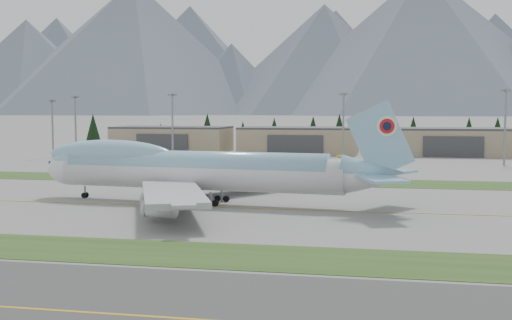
% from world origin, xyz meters
% --- Properties ---
extents(ground, '(7000.00, 7000.00, 0.00)m').
position_xyz_m(ground, '(0.00, 0.00, 0.00)').
color(ground, '#61605E').
rests_on(ground, ground).
extents(grass_strip_near, '(400.00, 14.00, 0.08)m').
position_xyz_m(grass_strip_near, '(0.00, -38.00, 0.00)').
color(grass_strip_near, '#284B1B').
rests_on(grass_strip_near, ground).
extents(grass_strip_far, '(400.00, 18.00, 0.08)m').
position_xyz_m(grass_strip_far, '(0.00, 45.00, 0.00)').
color(grass_strip_far, '#284B1B').
rests_on(grass_strip_far, ground).
extents(asphalt_taxiway, '(400.00, 32.00, 0.04)m').
position_xyz_m(asphalt_taxiway, '(0.00, -62.00, 0.00)').
color(asphalt_taxiway, '#393939').
rests_on(asphalt_taxiway, ground).
extents(taxiway_line_main, '(400.00, 0.40, 0.02)m').
position_xyz_m(taxiway_line_main, '(0.00, 0.00, 0.00)').
color(taxiway_line_main, gold).
rests_on(taxiway_line_main, ground).
extents(taxiway_line_near, '(400.00, 0.40, 0.02)m').
position_xyz_m(taxiway_line_near, '(0.00, -62.00, 0.00)').
color(taxiway_line_near, gold).
rests_on(taxiway_line_near, ground).
extents(boeing_747_freighter, '(74.79, 64.08, 19.66)m').
position_xyz_m(boeing_747_freighter, '(-16.48, 4.56, 6.48)').
color(boeing_747_freighter, silver).
rests_on(boeing_747_freighter, ground).
extents(hangar_left, '(48.00, 26.60, 10.80)m').
position_xyz_m(hangar_left, '(-70.00, 149.90, 5.39)').
color(hangar_left, gray).
rests_on(hangar_left, ground).
extents(hangar_center, '(48.00, 26.60, 10.80)m').
position_xyz_m(hangar_center, '(-15.00, 149.90, 5.39)').
color(hangar_center, gray).
rests_on(hangar_center, ground).
extents(hangar_right, '(48.00, 26.60, 10.80)m').
position_xyz_m(hangar_right, '(45.00, 149.90, 5.39)').
color(hangar_right, gray).
rests_on(hangar_right, ground).
extents(floodlight_masts, '(208.53, 10.64, 24.60)m').
position_xyz_m(floodlight_masts, '(-13.12, 108.88, 16.34)').
color(floodlight_masts, gray).
rests_on(floodlight_masts, ground).
extents(service_vehicle_a, '(3.10, 3.68, 1.19)m').
position_xyz_m(service_vehicle_a, '(-23.68, 128.66, 0.00)').
color(service_vehicle_a, white).
rests_on(service_vehicle_a, ground).
extents(service_vehicle_b, '(3.40, 2.82, 1.09)m').
position_xyz_m(service_vehicle_b, '(3.50, 127.81, 0.00)').
color(service_vehicle_b, gold).
rests_on(service_vehicle_b, ground).
extents(conifer_belt, '(274.99, 15.20, 16.17)m').
position_xyz_m(conifer_belt, '(1.81, 211.42, 7.23)').
color(conifer_belt, black).
rests_on(conifer_belt, ground).
extents(mountain_ridge_front, '(4282.08, 1282.62, 526.02)m').
position_xyz_m(mountain_ridge_front, '(-12.71, 2262.69, 236.26)').
color(mountain_ridge_front, '#464C5D').
rests_on(mountain_ridge_front, ground).
extents(mountain_ridge_rear, '(4420.65, 1033.91, 516.95)m').
position_xyz_m(mountain_ridge_rear, '(62.46, 2900.00, 250.15)').
color(mountain_ridge_rear, '#464C5D').
rests_on(mountain_ridge_rear, ground).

